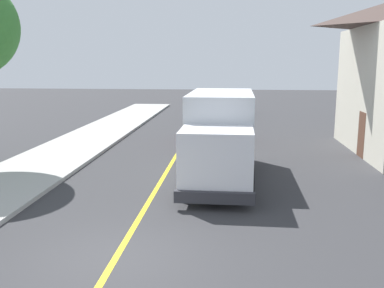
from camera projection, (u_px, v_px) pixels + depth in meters
The scene contains 6 objects.
ground_plane at pixel (116, 258), 9.63m from camera, with size 120.00×120.00×0.00m, color #303033.
centre_line_yellow at pixel (174, 159), 19.40m from camera, with size 0.16×56.00×0.01m, color gold.
box_truck at pixel (220, 132), 16.09m from camera, with size 2.52×7.22×3.20m.
parked_car_near at pixel (217, 128), 23.56m from camera, with size 1.85×4.42×1.67m.
parked_car_mid at pixel (219, 112), 30.66m from camera, with size 1.82×4.41×1.67m.
parked_car_far at pixel (230, 104), 36.47m from camera, with size 1.90×4.44×1.67m.
Camera 1 is at (2.53, -8.77, 4.36)m, focal length 39.93 mm.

